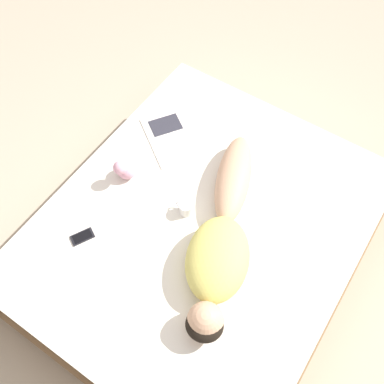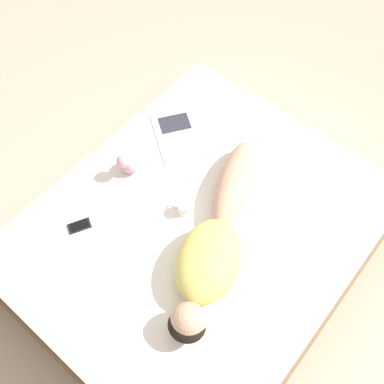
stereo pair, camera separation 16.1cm
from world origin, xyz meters
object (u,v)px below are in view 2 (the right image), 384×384
person (215,242)px  cell_phone (79,226)px  coffee_mug (184,207)px  open_magazine (179,135)px

person → cell_phone: 0.84m
coffee_mug → cell_phone: (0.42, 0.49, -0.04)m
open_magazine → coffee_mug: size_ratio=4.79×
open_magazine → cell_phone: 0.92m
open_magazine → coffee_mug: bearing=168.6°
coffee_mug → cell_phone: size_ratio=0.74×
person → cell_phone: (0.73, 0.41, -0.09)m
open_magazine → coffee_mug: 0.60m
person → cell_phone: person is taller
person → open_magazine: person is taller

